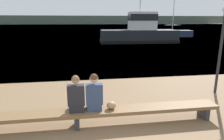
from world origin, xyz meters
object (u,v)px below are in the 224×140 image
shopping_bag (111,105)px  moored_sailboat (174,33)px  person_left (76,96)px  bench_main (77,114)px  deck_lamp_post (222,41)px  tugboat_red (139,33)px  person_right (94,95)px

shopping_bag → moored_sailboat: 32.59m
person_left → moored_sailboat: moored_sailboat is taller
bench_main → deck_lamp_post: 5.98m
person_left → tugboat_red: tugboat_red is taller
bench_main → person_left: 0.50m
bench_main → person_left: (0.01, 0.01, 0.50)m
shopping_bag → deck_lamp_post: 5.08m
shopping_bag → tugboat_red: (6.67, 20.57, 0.66)m
tugboat_red → moored_sailboat: (8.68, 8.17, -0.61)m
shopping_bag → deck_lamp_post: bearing=22.5°
person_right → deck_lamp_post: bearing=20.6°
shopping_bag → person_right: bearing=-179.4°
moored_sailboat → deck_lamp_post: size_ratio=2.97×
bench_main → person_right: person_right is taller
tugboat_red → deck_lamp_post: bearing=175.3°
tugboat_red → deck_lamp_post: (-2.19, -18.72, 0.84)m
person_left → shopping_bag: (0.93, 0.00, -0.31)m
person_left → moored_sailboat: (16.28, 28.75, -0.27)m
person_right → moored_sailboat: moored_sailboat is taller
tugboat_red → moored_sailboat: moored_sailboat is taller
bench_main → moored_sailboat: (16.29, 28.76, 0.23)m
bench_main → deck_lamp_post: (5.42, 1.87, 1.69)m
person_left → tugboat_red: size_ratio=0.10×
person_right → moored_sailboat: 32.81m
bench_main → shopping_bag: 0.96m
bench_main → moored_sailboat: bearing=60.5°
person_right → deck_lamp_post: (4.94, 1.86, 1.16)m
person_left → shopping_bag: person_left is taller
person_right → shopping_bag: size_ratio=4.03×
person_left → tugboat_red: 21.94m
person_right → moored_sailboat: size_ratio=0.10×
shopping_bag → person_left: bearing=-179.8°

